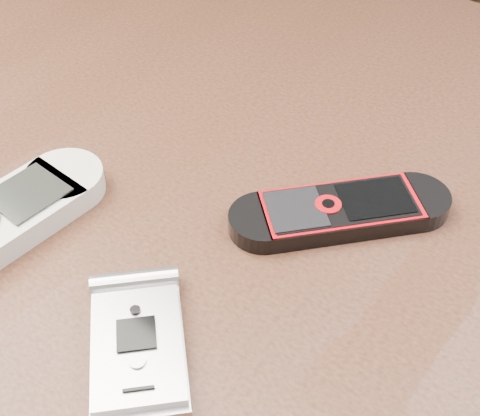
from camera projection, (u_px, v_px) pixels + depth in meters
table at (235, 309)px, 0.53m from camera, size 1.20×0.80×0.75m
nokia_black_red at (341, 211)px, 0.45m from camera, size 0.14×0.15×0.02m
motorola_razr at (138, 345)px, 0.38m from camera, size 0.11×0.11×0.02m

